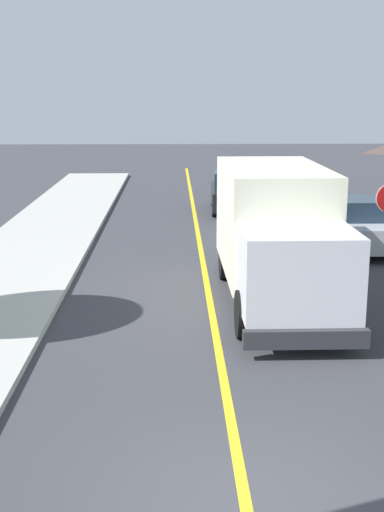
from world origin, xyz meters
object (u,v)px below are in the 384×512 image
at_px(box_truck, 276,229).
at_px(parked_car_mid, 233,193).
at_px(parked_van_across, 362,225).
at_px(parked_car_near, 275,219).

relative_size(box_truck, parked_car_mid, 1.61).
distance_m(box_truck, parked_van_across, 6.62).
xyz_separation_m(parked_car_mid, parked_van_across, (3.54, -7.39, 0.00)).
xyz_separation_m(box_truck, parked_car_near, (0.95, 6.65, -0.97)).
distance_m(parked_car_near, parked_van_across, 2.91).
height_order(box_truck, parked_car_mid, box_truck).
relative_size(box_truck, parked_van_across, 1.63).
xyz_separation_m(parked_car_near, parked_van_across, (2.66, -1.19, 0.00)).
distance_m(box_truck, parked_car_near, 6.79).
height_order(box_truck, parked_car_near, box_truck).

